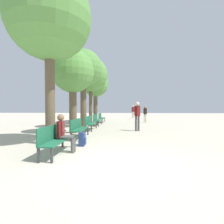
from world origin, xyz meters
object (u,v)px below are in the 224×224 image
(tree_row_1, at_px, (73,72))
(pedestrian_far, at_px, (133,111))
(bench_row_1, at_px, (78,127))
(tree_row_0, at_px, (49,19))
(bench_row_2, at_px, (90,122))
(pedestrian_near, at_px, (145,113))
(person_seated, at_px, (64,132))
(bench_row_0, at_px, (55,137))
(bench_row_3, at_px, (97,119))
(tree_row_2, at_px, (83,69))
(tree_row_3, at_px, (91,75))
(bench_row_4, at_px, (101,117))
(pedestrian_mid, at_px, (137,114))
(backpack, at_px, (82,139))
(tree_row_4, at_px, (95,85))

(tree_row_1, xyz_separation_m, pedestrian_far, (4.07, 12.76, -2.38))
(bench_row_1, bearing_deg, tree_row_0, -114.62)
(bench_row_2, xyz_separation_m, tree_row_1, (-0.70, -1.30, 2.85))
(bench_row_1, relative_size, tree_row_0, 0.29)
(pedestrian_near, xyz_separation_m, pedestrian_far, (-0.77, 6.02, 0.08))
(person_seated, bearing_deg, tree_row_0, 129.48)
(bench_row_0, height_order, bench_row_3, same)
(tree_row_2, xyz_separation_m, tree_row_3, (0.00, 2.79, 0.13))
(bench_row_4, relative_size, tree_row_1, 0.41)
(pedestrian_near, xyz_separation_m, pedestrian_mid, (-1.20, -5.74, 0.11))
(bench_row_2, distance_m, pedestrian_far, 11.95)
(bench_row_1, relative_size, bench_row_3, 1.00)
(bench_row_3, bearing_deg, pedestrian_mid, -46.73)
(bench_row_3, relative_size, person_seated, 1.55)
(bench_row_2, height_order, tree_row_2, tree_row_2)
(bench_row_3, height_order, bench_row_4, same)
(bench_row_3, bearing_deg, pedestrian_far, 68.64)
(bench_row_2, bearing_deg, pedestrian_far, 73.59)
(bench_row_3, xyz_separation_m, tree_row_0, (-0.70, -7.18, 4.26))
(person_seated, bearing_deg, tree_row_1, 102.47)
(bench_row_0, relative_size, pedestrian_near, 1.20)
(tree_row_0, bearing_deg, tree_row_2, 90.00)
(bench_row_1, distance_m, tree_row_3, 7.87)
(bench_row_0, relative_size, pedestrian_mid, 1.07)
(tree_row_2, xyz_separation_m, backpack, (1.27, -5.78, -3.84))
(bench_row_2, bearing_deg, backpack, -82.74)
(tree_row_0, height_order, tree_row_1, tree_row_0)
(tree_row_0, xyz_separation_m, pedestrian_near, (4.84, 9.79, -3.86))
(person_seated, height_order, pedestrian_far, pedestrian_far)
(tree_row_2, relative_size, pedestrian_far, 3.21)
(tree_row_2, distance_m, person_seated, 7.64)
(bench_row_0, bearing_deg, person_seated, 39.46)
(bench_row_0, xyz_separation_m, tree_row_4, (-0.70, 12.37, 3.24))
(backpack, xyz_separation_m, pedestrian_far, (2.80, 15.95, 0.74))
(bench_row_0, distance_m, pedestrian_mid, 6.13)
(bench_row_2, relative_size, tree_row_1, 0.41)
(pedestrian_far, bearing_deg, tree_row_0, -104.45)
(bench_row_3, bearing_deg, tree_row_1, -99.60)
(bench_row_1, xyz_separation_m, tree_row_2, (-0.70, 4.12, 3.58))
(bench_row_1, relative_size, pedestrian_mid, 1.07)
(bench_row_1, distance_m, backpack, 1.78)
(tree_row_3, bearing_deg, person_seated, -84.48)
(pedestrian_mid, distance_m, pedestrian_far, 11.77)
(bench_row_4, bearing_deg, bench_row_3, -90.00)
(pedestrian_far, bearing_deg, tree_row_4, -130.67)
(bench_row_3, distance_m, tree_row_4, 5.11)
(bench_row_2, relative_size, pedestrian_mid, 1.07)
(bench_row_0, distance_m, tree_row_1, 5.25)
(tree_row_0, distance_m, person_seated, 4.36)
(tree_row_3, xyz_separation_m, pedestrian_far, (4.07, 7.38, -3.23))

